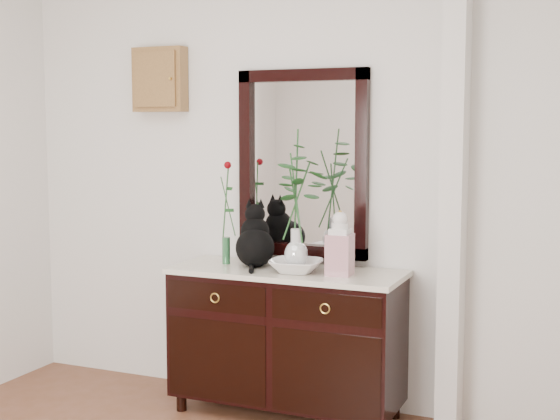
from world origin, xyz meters
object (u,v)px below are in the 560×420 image
at_px(lotus_bowl, 296,266).
at_px(ginger_jar, 340,243).
at_px(sideboard, 287,334).
at_px(cat, 255,235).

distance_m(lotus_bowl, ginger_jar, 0.29).
xyz_separation_m(sideboard, cat, (-0.21, 0.02, 0.56)).
bearing_deg(ginger_jar, lotus_bowl, -174.98).
distance_m(cat, lotus_bowl, 0.34).
height_order(sideboard, cat, cat).
bearing_deg(lotus_bowl, ginger_jar, 5.02).
xyz_separation_m(lotus_bowl, ginger_jar, (0.25, 0.02, 0.14)).
relative_size(sideboard, ginger_jar, 3.70).
height_order(lotus_bowl, ginger_jar, ginger_jar).
distance_m(sideboard, ginger_jar, 0.65).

